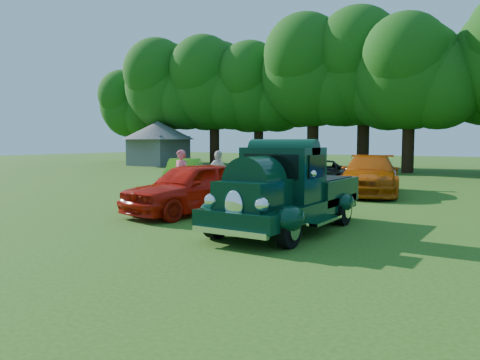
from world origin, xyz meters
The scene contains 11 objects.
ground centered at (0.00, 0.00, 0.00)m, with size 120.00×120.00×0.00m, color #2A5113.
hero_pickup centered at (1.25, 0.22, 0.88)m, with size 2.43×5.23×2.04m.
red_convertible centered at (-2.41, 1.07, 0.78)m, with size 1.84×4.58×1.56m, color red.
back_car_lime centered at (-7.44, 6.82, 0.68)m, with size 1.44×4.12×1.36m, color #46A315.
back_car_black centered at (-1.80, 9.58, 0.66)m, with size 2.18×4.73×1.32m, color black.
back_car_orange centered at (0.59, 9.03, 0.80)m, with size 2.24×5.52×1.60m, color #C34F06.
spectator_pink centered at (-4.47, 3.02, 0.94)m, with size 0.68×0.45×1.87m, color #E96070.
spectator_grey centered at (-2.06, 3.71, 0.97)m, with size 0.94×0.73×1.94m, color gray.
spectator_white centered at (-3.81, 4.39, 0.91)m, with size 1.07×0.45×1.83m, color silver.
gazebo centered at (-22.00, 21.00, 2.40)m, with size 6.40×6.40×3.90m.
tree_line centered at (0.12, 23.73, 6.89)m, with size 63.43×10.63×11.70m.
Camera 1 is at (6.41, -10.03, 2.21)m, focal length 35.00 mm.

